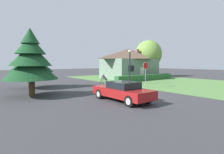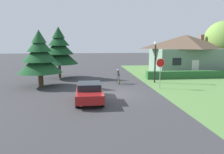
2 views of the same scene
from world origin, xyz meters
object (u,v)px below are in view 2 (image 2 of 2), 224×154
cyclist (118,77)px  deciduous_tree_right (223,40)px  stop_sign (160,67)px  conifer_tall_far (59,50)px  cottage_house (185,53)px  sedan_left_lane (89,92)px  street_lamp (155,56)px  conifer_tall_near (40,56)px

cyclist → deciduous_tree_right: deciduous_tree_right is taller
cyclist → stop_sign: bearing=-128.5°
conifer_tall_far → deciduous_tree_right: deciduous_tree_right is taller
cottage_house → deciduous_tree_right: size_ratio=1.30×
sedan_left_lane → conifer_tall_far: bearing=16.9°
cyclist → street_lamp: size_ratio=0.40×
cottage_house → conifer_tall_far: bearing=-168.9°
cyclist → deciduous_tree_right: bearing=-64.3°
deciduous_tree_right → cottage_house: bearing=-174.3°
cottage_house → sedan_left_lane: (-13.31, -13.57, -2.01)m
street_lamp → cyclist: bearing=-177.2°
cyclist → stop_sign: 4.60m
sedan_left_lane → deciduous_tree_right: 24.00m
cottage_house → street_lamp: (-6.44, -6.99, 0.08)m
cottage_house → conifer_tall_far: 16.98m
street_lamp → conifer_tall_near: 11.45m
cottage_house → stop_sign: cottage_house is taller
cottage_house → conifer_tall_near: size_ratio=1.75×
cyclist → street_lamp: bearing=-87.3°
deciduous_tree_right → cyclist: bearing=-154.2°
street_lamp → conifer_tall_far: 11.07m
cottage_house → stop_sign: (-6.87, -9.93, -0.72)m
sedan_left_lane → street_lamp: (6.86, 6.57, 2.09)m
cyclist → stop_sign: size_ratio=0.64×
stop_sign → conifer_tall_far: conifer_tall_far is taller
cottage_house → street_lamp: size_ratio=2.15×
sedan_left_lane → conifer_tall_near: conifer_tall_near is taller
cyclist → conifer_tall_far: (-6.38, 4.28, 2.64)m
sedan_left_lane → street_lamp: size_ratio=1.08×
conifer_tall_near → conifer_tall_far: bearing=77.1°
sedan_left_lane → stop_sign: size_ratio=1.70×
street_lamp → conifer_tall_far: conifer_tall_far is taller
stop_sign → conifer_tall_far: bearing=-37.6°
cottage_house → street_lamp: cottage_house is taller
conifer_tall_far → cottage_house: bearing=9.8°
street_lamp → conifer_tall_far: (-10.27, 4.09, 0.58)m
sedan_left_lane → stop_sign: 7.51m
sedan_left_lane → cyclist: cyclist is taller
conifer_tall_far → cyclist: bearing=-33.9°
sedan_left_lane → conifer_tall_far: size_ratio=0.78×
cyclist → street_lamp: (3.89, 0.19, 2.06)m
conifer_tall_near → deciduous_tree_right: size_ratio=0.75×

